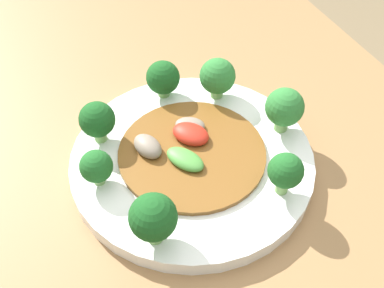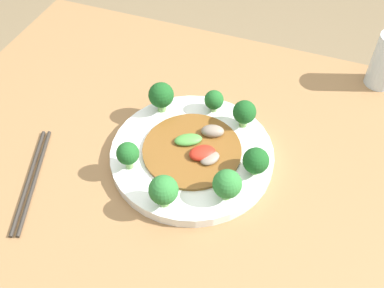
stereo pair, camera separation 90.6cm
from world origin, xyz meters
TOP-DOWN VIEW (x-y plane):
  - table at (0.00, 0.00)m, footprint 1.18×0.80m
  - plate at (0.02, 0.02)m, footprint 0.32×0.32m
  - broccoli_northeast at (0.12, 0.10)m, footprint 0.04×0.04m
  - broccoli_south at (0.02, -0.10)m, footprint 0.04×0.04m
  - broccoli_west at (-0.10, 0.03)m, footprint 0.05×0.05m
  - broccoli_northwest at (-0.07, 0.10)m, footprint 0.05×0.05m
  - broccoli_southwest at (-0.05, -0.08)m, footprint 0.05×0.05m
  - broccoli_southeast at (0.12, -0.07)m, footprint 0.05×0.05m
  - broccoli_north at (0.03, 0.15)m, footprint 0.05×0.05m
  - stirfry_center at (0.02, 0.02)m, footprint 0.19×0.19m
  - chopsticks at (0.29, 0.18)m, footprint 0.10×0.24m

SIDE VIEW (x-z plane):
  - table at x=0.00m, z-range 0.00..0.77m
  - chopsticks at x=0.29m, z-range 0.77..0.78m
  - plate at x=0.02m, z-range 0.77..0.80m
  - stirfry_center at x=0.02m, z-range 0.79..0.81m
  - broccoli_south at x=0.02m, z-range 0.80..0.85m
  - broccoli_west at x=-0.10m, z-range 0.80..0.86m
  - broccoli_southwest at x=-0.05m, z-range 0.80..0.86m
  - broccoli_northwest at x=-0.07m, z-range 0.80..0.86m
  - broccoli_northeast at x=0.12m, z-range 0.80..0.86m
  - broccoli_north at x=0.03m, z-range 0.80..0.87m
  - broccoli_southeast at x=0.12m, z-range 0.80..0.87m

